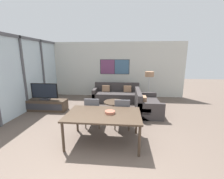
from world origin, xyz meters
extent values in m
plane|color=brown|center=(0.00, 0.00, 0.00)|extent=(24.00, 24.00, 0.00)
cube|color=silver|center=(0.00, 5.27, 1.40)|extent=(7.22, 0.06, 2.80)
cube|color=#2D2D33|center=(0.08, 5.23, 1.55)|extent=(1.52, 0.01, 0.76)
cube|color=#753D66|center=(-0.29, 5.22, 1.55)|extent=(0.72, 0.02, 0.72)
cube|color=#426684|center=(0.45, 5.22, 1.55)|extent=(0.72, 0.02, 0.72)
cube|color=silver|center=(-3.11, 2.63, 1.40)|extent=(0.02, 5.27, 2.80)
cube|color=#515156|center=(-3.08, 2.63, 2.75)|extent=(0.07, 5.27, 0.10)
cube|color=#515156|center=(-3.08, 2.63, 1.40)|extent=(0.07, 0.08, 2.80)
cube|color=#515156|center=(-3.08, 3.95, 1.40)|extent=(0.07, 0.08, 2.80)
cube|color=#473D38|center=(0.24, 2.98, 0.00)|extent=(2.31, 2.11, 0.01)
cube|color=#423326|center=(-2.44, 2.79, 0.21)|extent=(1.64, 0.48, 0.43)
cube|color=#2D2D33|center=(-2.44, 2.55, 0.21)|extent=(1.51, 0.01, 0.24)
cube|color=#2D2D33|center=(-2.44, 2.79, 0.45)|extent=(0.36, 0.20, 0.05)
cube|color=#2D2D33|center=(-2.44, 2.79, 0.52)|extent=(0.06, 0.03, 0.08)
cube|color=black|center=(-2.44, 2.79, 0.79)|extent=(1.04, 0.04, 0.58)
cube|color=black|center=(-2.44, 2.77, 0.79)|extent=(0.97, 0.01, 0.52)
cube|color=#383333|center=(0.24, 4.26, 0.21)|extent=(2.16, 0.88, 0.42)
cube|color=#383333|center=(0.24, 4.62, 0.42)|extent=(2.16, 0.16, 0.83)
cube|color=#383333|center=(-0.77, 4.26, 0.30)|extent=(0.14, 0.88, 0.60)
cube|color=#383333|center=(1.25, 4.26, 0.30)|extent=(0.14, 0.88, 0.60)
cube|color=#9E7556|center=(-0.27, 4.44, 0.57)|extent=(0.36, 0.12, 0.30)
cube|color=#9E7556|center=(0.76, 4.44, 0.57)|extent=(0.36, 0.12, 0.30)
cube|color=#383333|center=(1.51, 2.93, 0.21)|extent=(0.88, 1.62, 0.42)
cube|color=#383333|center=(1.15, 2.93, 0.42)|extent=(0.16, 1.62, 0.83)
cube|color=#383333|center=(1.51, 2.19, 0.30)|extent=(0.88, 0.14, 0.60)
cube|color=#383333|center=(1.51, 3.67, 0.30)|extent=(0.88, 0.14, 0.60)
cube|color=#9E7556|center=(1.33, 2.56, 0.57)|extent=(0.12, 0.36, 0.30)
cylinder|color=#423326|center=(0.24, 2.98, 0.01)|extent=(0.36, 0.36, 0.03)
cylinder|color=#423326|center=(0.24, 2.98, 0.16)|extent=(0.15, 0.15, 0.33)
cylinder|color=#423326|center=(0.24, 2.98, 0.35)|extent=(0.81, 0.81, 0.04)
cube|color=#423326|center=(0.16, 0.79, 0.72)|extent=(1.77, 1.09, 0.04)
cylinder|color=#423326|center=(-0.67, 0.31, 0.35)|extent=(0.06, 0.06, 0.70)
cylinder|color=#423326|center=(0.99, 0.31, 0.35)|extent=(0.06, 0.06, 0.70)
cylinder|color=#423326|center=(-0.67, 1.28, 0.35)|extent=(0.06, 0.06, 0.70)
cylinder|color=#423326|center=(0.99, 1.28, 0.35)|extent=(0.06, 0.06, 0.70)
cube|color=#4C4C51|center=(-0.27, 1.63, 0.45)|extent=(0.46, 0.46, 0.06)
cube|color=#4C4C51|center=(-0.27, 1.43, 0.69)|extent=(0.42, 0.05, 0.43)
cylinder|color=#423326|center=(-0.47, 1.43, 0.21)|extent=(0.04, 0.04, 0.42)
cylinder|color=#423326|center=(-0.07, 1.43, 0.21)|extent=(0.04, 0.04, 0.42)
cylinder|color=#423326|center=(-0.47, 1.83, 0.21)|extent=(0.04, 0.04, 0.42)
cylinder|color=#423326|center=(-0.07, 1.83, 0.21)|extent=(0.04, 0.04, 0.42)
cube|color=#4C4C51|center=(0.59, 1.61, 0.45)|extent=(0.46, 0.46, 0.06)
cube|color=#4C4C51|center=(0.59, 1.41, 0.69)|extent=(0.42, 0.05, 0.43)
cylinder|color=#423326|center=(0.39, 1.41, 0.21)|extent=(0.04, 0.04, 0.42)
cylinder|color=#423326|center=(0.79, 1.41, 0.21)|extent=(0.04, 0.04, 0.42)
cylinder|color=#423326|center=(0.39, 1.81, 0.21)|extent=(0.04, 0.04, 0.42)
cylinder|color=#423326|center=(0.79, 1.81, 0.21)|extent=(0.04, 0.04, 0.42)
cylinder|color=#995642|center=(0.31, 0.82, 0.77)|extent=(0.25, 0.25, 0.06)
torus|color=#995642|center=(0.31, 0.82, 0.80)|extent=(0.25, 0.25, 0.02)
cylinder|color=#2D2D33|center=(1.71, 4.20, 0.01)|extent=(0.28, 0.28, 0.02)
cylinder|color=#B7B7BC|center=(1.71, 4.20, 0.61)|extent=(0.03, 0.03, 1.18)
cylinder|color=#9E7556|center=(1.71, 4.20, 1.31)|extent=(0.40, 0.40, 0.22)
camera|label=1|loc=(0.68, -2.54, 2.08)|focal=24.00mm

